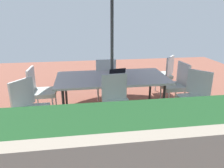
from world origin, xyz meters
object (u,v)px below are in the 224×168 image
at_px(laptop, 116,76).
at_px(chair_west, 176,84).
at_px(dining_table, 112,79).
at_px(chair_northwest, 195,95).
at_px(chair_northeast, 30,107).
at_px(chair_east, 40,90).
at_px(chair_southwest, 163,73).
at_px(chair_south, 105,77).
at_px(cup, 116,71).
at_px(chair_north, 116,101).

bearing_deg(laptop, chair_west, 172.51).
xyz_separation_m(dining_table, chair_northwest, (-1.39, 0.73, -0.15)).
xyz_separation_m(chair_northeast, chair_northwest, (-2.81, -0.08, 0.00)).
xyz_separation_m(chair_east, chair_southwest, (-2.76, -0.75, 0.00)).
bearing_deg(laptop, chair_south, -92.69).
height_order(chair_south, chair_west, same).
xyz_separation_m(laptop, cup, (-0.06, -0.34, -0.00)).
distance_m(chair_northeast, laptop, 1.66).
height_order(chair_northwest, chair_southwest, same).
bearing_deg(chair_north, chair_west, 23.16).
bearing_deg(chair_north, dining_table, 82.10).
bearing_deg(dining_table, chair_west, 178.38).
height_order(chair_northwest, chair_south, same).
distance_m(chair_north, laptop, 0.71).
bearing_deg(chair_east, dining_table, -86.73).
bearing_deg(chair_west, chair_east, -95.82).
bearing_deg(cup, chair_north, 80.55).
bearing_deg(chair_east, chair_north, -116.45).
distance_m(chair_south, chair_north, 1.45).
distance_m(dining_table, chair_east, 1.40).
distance_m(chair_south, chair_west, 1.57).
bearing_deg(chair_northwest, cup, -169.23).
bearing_deg(laptop, chair_southwest, -157.32).
xyz_separation_m(chair_northeast, laptop, (-1.48, -0.69, 0.24)).
height_order(dining_table, chair_east, chair_east).
height_order(chair_west, chair_southwest, same).
bearing_deg(chair_northwest, chair_south, -176.48).
relative_size(chair_east, chair_south, 1.00).
height_order(chair_northwest, chair_west, same).
bearing_deg(chair_southwest, chair_west, 39.02).
bearing_deg(chair_northeast, chair_northwest, -51.24).
relative_size(chair_east, cup, 11.23).
height_order(chair_east, chair_northwest, same).
bearing_deg(dining_table, chair_east, 0.15).
bearing_deg(chair_northeast, chair_north, -51.31).
bearing_deg(laptop, chair_east, -14.91).
relative_size(chair_northwest, laptop, 2.72).
bearing_deg(chair_east, cup, -78.02).
height_order(dining_table, chair_south, chair_south).
height_order(chair_south, chair_southwest, same).
bearing_deg(chair_east, chair_southwest, -71.60).
distance_m(chair_west, cup, 1.27).
bearing_deg(chair_west, chair_north, -67.27).
xyz_separation_m(chair_northeast, chair_southwest, (-2.79, -1.55, 0.00)).
xyz_separation_m(chair_east, chair_south, (-1.34, -0.69, 0.00)).
bearing_deg(chair_northeast, dining_table, -23.28).
height_order(dining_table, cup, cup).
bearing_deg(dining_table, chair_northwest, 152.36).
bearing_deg(chair_north, chair_east, 145.75).
relative_size(chair_northeast, chair_northwest, 1.00).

